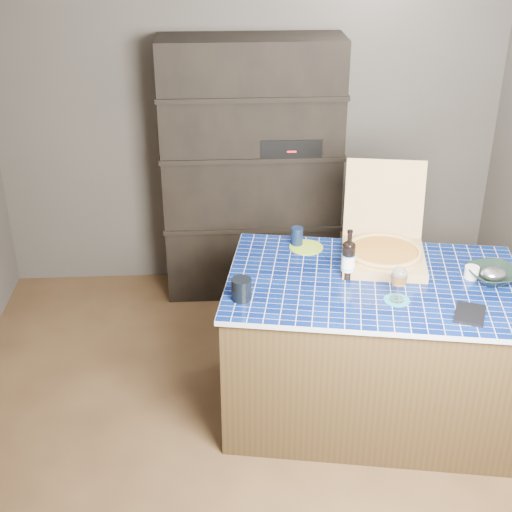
{
  "coord_description": "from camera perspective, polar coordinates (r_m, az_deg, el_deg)",
  "views": [
    {
      "loc": [
        -0.24,
        -3.06,
        2.61
      ],
      "look_at": [
        -0.06,
        0.0,
        1.04
      ],
      "focal_mm": 50.0,
      "sensor_mm": 36.0,
      "label": 1
    }
  ],
  "objects": [
    {
      "name": "room",
      "position": [
        3.36,
        1.03,
        3.24
      ],
      "size": [
        3.5,
        3.5,
        3.5
      ],
      "color": "brown",
      "rests_on": "ground"
    },
    {
      "name": "shelving_unit",
      "position": [
        4.9,
        -0.31,
        6.8
      ],
      "size": [
        1.2,
        0.41,
        1.8
      ],
      "color": "black",
      "rests_on": "floor"
    },
    {
      "name": "kitchen_island",
      "position": [
        3.93,
        9.02,
        -7.22
      ],
      "size": [
        1.65,
        1.21,
        0.83
      ],
      "rotation": [
        0.0,
        0.0,
        -0.18
      ],
      "color": "#402D19",
      "rests_on": "floor"
    },
    {
      "name": "pizza_box",
      "position": [
        3.89,
        10.17,
        0.57
      ],
      "size": [
        0.52,
        0.6,
        0.48
      ],
      "rotation": [
        0.0,
        0.0,
        -0.17
      ],
      "color": "tan",
      "rests_on": "kitchen_island"
    },
    {
      "name": "mead_bottle",
      "position": [
        3.67,
        7.4,
        -0.26
      ],
      "size": [
        0.07,
        0.07,
        0.27
      ],
      "color": "black",
      "rests_on": "kitchen_island"
    },
    {
      "name": "teal_trivet",
      "position": [
        3.55,
        11.19,
        -3.49
      ],
      "size": [
        0.13,
        0.13,
        0.01
      ],
      "primitive_type": "cylinder",
      "color": "teal",
      "rests_on": "kitchen_island"
    },
    {
      "name": "wine_glass",
      "position": [
        3.49,
        11.37,
        -1.69
      ],
      "size": [
        0.08,
        0.08,
        0.18
      ],
      "color": "white",
      "rests_on": "teal_trivet"
    },
    {
      "name": "tumbler",
      "position": [
        3.47,
        -1.17,
        -2.67
      ],
      "size": [
        0.1,
        0.1,
        0.11
      ],
      "primitive_type": "cylinder",
      "color": "black",
      "rests_on": "kitchen_island"
    },
    {
      "name": "dvd_case",
      "position": [
        3.52,
        16.73,
        -4.45
      ],
      "size": [
        0.2,
        0.23,
        0.01
      ],
      "primitive_type": "cube",
      "rotation": [
        0.0,
        0.0,
        -0.41
      ],
      "color": "black",
      "rests_on": "kitchen_island"
    },
    {
      "name": "bowl",
      "position": [
        3.84,
        18.46,
        -1.45
      ],
      "size": [
        0.3,
        0.3,
        0.06
      ],
      "primitive_type": "imported",
      "rotation": [
        0.0,
        0.0,
        0.17
      ],
      "color": "black",
      "rests_on": "kitchen_island"
    },
    {
      "name": "foil_contents",
      "position": [
        3.84,
        18.47,
        -1.34
      ],
      "size": [
        0.13,
        0.11,
        0.06
      ],
      "primitive_type": "ellipsoid",
      "color": "#AFB1BB",
      "rests_on": "bowl"
    },
    {
      "name": "white_jar",
      "position": [
        3.84,
        16.86,
        -1.25
      ],
      "size": [
        0.07,
        0.07,
        0.06
      ],
      "primitive_type": "cylinder",
      "color": "silver",
      "rests_on": "kitchen_island"
    },
    {
      "name": "navy_cup",
      "position": [
        4.01,
        3.3,
        1.57
      ],
      "size": [
        0.07,
        0.07,
        0.11
      ],
      "primitive_type": "cylinder",
      "color": "black",
      "rests_on": "kitchen_island"
    },
    {
      "name": "green_trivet",
      "position": [
        4.0,
        4.03,
        0.7
      ],
      "size": [
        0.19,
        0.19,
        0.01
      ],
      "primitive_type": "cylinder",
      "color": "#8CB326",
      "rests_on": "kitchen_island"
    }
  ]
}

